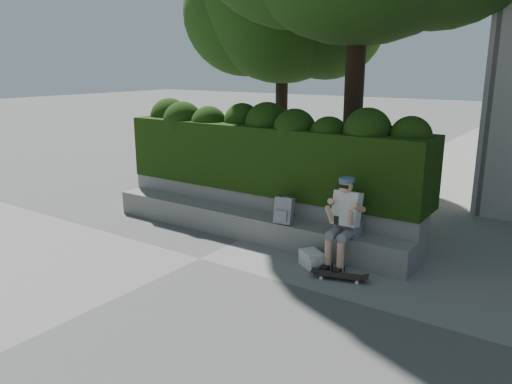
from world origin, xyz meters
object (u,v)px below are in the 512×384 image
Objects in this scene: skateboard at (340,275)px; backpack_ground at (312,259)px; backpack_plaid at (284,210)px; person at (345,219)px.

backpack_ground is at bearing 143.23° from skateboard.
backpack_ground is (0.75, -0.40, -0.55)m from backpack_plaid.
backpack_ground is (-0.57, 0.20, 0.06)m from skateboard.
skateboard is 1.58m from backpack_plaid.
backpack_ground is at bearing -38.06° from backpack_plaid.
person is 1.84× the size of skateboard.
skateboard is at bearing -34.60° from backpack_plaid.
backpack_plaid is 1.18× the size of backpack_ground.
person reaches higher than backpack_ground.
person is 3.71× the size of backpack_ground.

